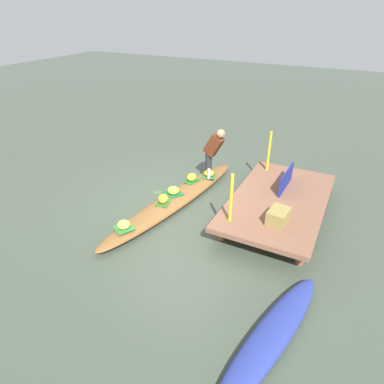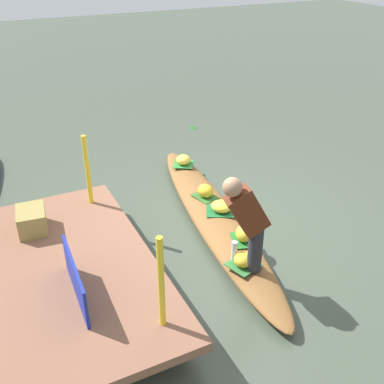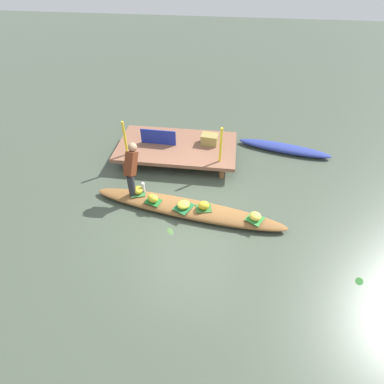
{
  "view_description": "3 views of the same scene",
  "coord_description": "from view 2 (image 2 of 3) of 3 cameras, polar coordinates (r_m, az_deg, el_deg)",
  "views": [
    {
      "loc": [
        5.43,
        3.19,
        3.86
      ],
      "look_at": [
        -0.09,
        0.37,
        0.35
      ],
      "focal_mm": 31.35,
      "sensor_mm": 36.0,
      "label": 1
    },
    {
      "loc": [
        -4.58,
        2.59,
        3.44
      ],
      "look_at": [
        0.44,
        0.12,
        0.31
      ],
      "focal_mm": 42.44,
      "sensor_mm": 36.0,
      "label": 2
    },
    {
      "loc": [
        0.73,
        -4.8,
        4.86
      ],
      "look_at": [
        0.08,
        0.21,
        0.42
      ],
      "focal_mm": 28.28,
      "sensor_mm": 36.0,
      "label": 3
    }
  ],
  "objects": [
    {
      "name": "banana_bunch_0",
      "position": [
        5.56,
        6.51,
        -5.21
      ],
      "size": [
        0.31,
        0.28,
        0.19
      ],
      "primitive_type": "ellipsoid",
      "rotation": [
        0.0,
        0.0,
        5.86
      ],
      "color": "gold",
      "rests_on": "vendor_boat"
    },
    {
      "name": "banana_bunch_1",
      "position": [
        6.11,
        3.73,
        -1.81
      ],
      "size": [
        0.39,
        0.38,
        0.15
      ],
      "primitive_type": "ellipsoid",
      "rotation": [
        0.0,
        0.0,
        3.82
      ],
      "color": "yellow",
      "rests_on": "vendor_boat"
    },
    {
      "name": "water_bottle",
      "position": [
        5.21,
        5.34,
        -7.41
      ],
      "size": [
        0.07,
        0.07,
        0.25
      ],
      "primitive_type": "cylinder",
      "color": "silver",
      "rests_on": "vendor_boat"
    },
    {
      "name": "vendor_boat",
      "position": [
        6.22,
        2.75,
        -3.17
      ],
      "size": [
        4.48,
        1.28,
        0.22
      ],
      "primitive_type": "ellipsoid",
      "rotation": [
        0.0,
        0.0,
        -0.15
      ],
      "color": "brown",
      "rests_on": "ground"
    },
    {
      "name": "leaf_mat_1",
      "position": [
        6.15,
        3.71,
        -2.39
      ],
      "size": [
        0.48,
        0.51,
        0.01
      ],
      "primitive_type": "cube",
      "rotation": [
        0.0,
        0.0,
        1.09
      ],
      "color": "#1C602D",
      "rests_on": "vendor_boat"
    },
    {
      "name": "banana_bunch_3",
      "position": [
        5.18,
        6.53,
        -8.41
      ],
      "size": [
        0.31,
        0.32,
        0.15
      ],
      "primitive_type": "ellipsoid",
      "rotation": [
        0.0,
        0.0,
        3.63
      ],
      "color": "gold",
      "rests_on": "vendor_boat"
    },
    {
      "name": "banana_bunch_2",
      "position": [
        7.39,
        -1.1,
        4.08
      ],
      "size": [
        0.33,
        0.33,
        0.16
      ],
      "primitive_type": "ellipsoid",
      "rotation": [
        0.0,
        0.0,
        4.15
      ],
      "color": "#F6D44B",
      "rests_on": "vendor_boat"
    },
    {
      "name": "leaf_mat_2",
      "position": [
        7.42,
        -1.09,
        3.53
      ],
      "size": [
        0.44,
        0.44,
        0.01
      ],
      "primitive_type": "cube",
      "rotation": [
        0.0,
        0.0,
        2.61
      ],
      "color": "#2F7E34",
      "rests_on": "vendor_boat"
    },
    {
      "name": "leaf_mat_3",
      "position": [
        5.22,
        6.48,
        -9.05
      ],
      "size": [
        0.39,
        0.4,
        0.01
      ],
      "primitive_type": "cube",
      "rotation": [
        0.0,
        0.0,
        0.28
      ],
      "color": "#2F6D34",
      "rests_on": "vendor_boat"
    },
    {
      "name": "produce_crate",
      "position": [
        5.68,
        -19.49,
        -3.35
      ],
      "size": [
        0.47,
        0.37,
        0.27
      ],
      "primitive_type": "cube",
      "rotation": [
        0.0,
        0.0,
        -0.12
      ],
      "color": "olive",
      "rests_on": "dock_platform"
    },
    {
      "name": "market_banner",
      "position": [
        4.52,
        -14.46,
        -10.53
      ],
      "size": [
        0.96,
        0.06,
        0.42
      ],
      "primitive_type": "cube",
      "rotation": [
        0.0,
        0.0,
        -0.03
      ],
      "color": "navy",
      "rests_on": "dock_platform"
    },
    {
      "name": "drifting_plant_0",
      "position": [
        9.52,
        0.22,
        8.07
      ],
      "size": [
        0.21,
        0.23,
        0.01
      ],
      "primitive_type": "ellipsoid",
      "rotation": [
        0.0,
        0.0,
        0.97
      ],
      "color": "#1F561F",
      "rests_on": "ground"
    },
    {
      "name": "dock_platform",
      "position": [
        5.08,
        -15.42,
        -9.54
      ],
      "size": [
        3.2,
        1.8,
        0.4
      ],
      "color": "brown",
      "rests_on": "ground"
    },
    {
      "name": "banana_bunch_4",
      "position": [
        6.43,
        1.69,
        0.15
      ],
      "size": [
        0.28,
        0.25,
        0.19
      ],
      "primitive_type": "ellipsoid",
      "rotation": [
        0.0,
        0.0,
        0.23
      ],
      "color": "gold",
      "rests_on": "vendor_boat"
    },
    {
      "name": "railing_post_west",
      "position": [
        3.95,
        -3.9,
        -11.33
      ],
      "size": [
        0.06,
        0.06,
        0.94
      ],
      "primitive_type": "cylinder",
      "color": "yellow",
      "rests_on": "dock_platform"
    },
    {
      "name": "drifting_plant_1",
      "position": [
        6.38,
        8.87,
        -3.77
      ],
      "size": [
        0.21,
        0.25,
        0.01
      ],
      "primitive_type": "ellipsoid",
      "rotation": [
        0.0,
        0.0,
        2.12
      ],
      "color": "#436731",
      "rests_on": "ground"
    },
    {
      "name": "railing_post_east",
      "position": [
        5.9,
        -12.99,
        2.67
      ],
      "size": [
        0.06,
        0.06,
        0.94
      ],
      "primitive_type": "cylinder",
      "color": "yellow",
      "rests_on": "dock_platform"
    },
    {
      "name": "canal_water",
      "position": [
        6.28,
        2.72,
        -4.0
      ],
      "size": [
        40.0,
        40.0,
        0.0
      ],
      "primitive_type": "plane",
      "color": "#414C3D",
      "rests_on": "ground"
    },
    {
      "name": "vendor_person",
      "position": [
        4.74,
        6.96,
        -3.39
      ],
      "size": [
        0.25,
        0.54,
        1.19
      ],
      "color": "#28282D",
      "rests_on": "vendor_boat"
    },
    {
      "name": "leaf_mat_0",
      "position": [
        5.61,
        6.46,
        -5.99
      ],
      "size": [
        0.41,
        0.35,
        0.01
      ],
      "primitive_type": "cube",
      "rotation": [
        0.0,
        0.0,
        2.85
      ],
      "color": "#206827",
      "rests_on": "vendor_boat"
    },
    {
      "name": "leaf_mat_4",
      "position": [
        6.48,
        1.68,
        -0.58
      ],
      "size": [
        0.39,
        0.33,
        0.01
      ],
      "primitive_type": "cube",
      "rotation": [
        0.0,
        0.0,
        0.2
      ],
      "color": "#306427",
      "rests_on": "vendor_boat"
    }
  ]
}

